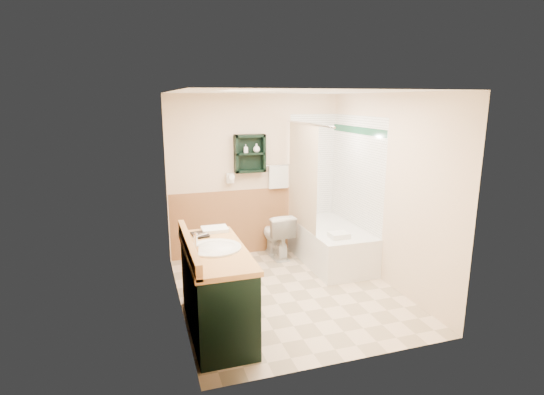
{
  "coord_description": "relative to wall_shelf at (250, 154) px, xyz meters",
  "views": [
    {
      "loc": [
        -1.67,
        -4.53,
        2.32
      ],
      "look_at": [
        -0.15,
        0.2,
        1.16
      ],
      "focal_mm": 28.0,
      "sensor_mm": 36.0,
      "label": 1
    }
  ],
  "objects": [
    {
      "name": "soap_bottle_b",
      "position": [
        0.1,
        -0.01,
        0.07
      ],
      "size": [
        0.1,
        0.13,
        0.1
      ],
      "primitive_type": "imported",
      "rotation": [
        0.0,
        0.0,
        -0.01
      ],
      "color": "white",
      "rests_on": "wall_shelf"
    },
    {
      "name": "back_wall",
      "position": [
        0.1,
        0.11,
        -0.35
      ],
      "size": [
        2.6,
        0.04,
        2.4
      ],
      "primitive_type": "cube",
      "color": "beige",
      "rests_on": "ground"
    },
    {
      "name": "soap_bottle_a",
      "position": [
        -0.06,
        -0.01,
        0.04
      ],
      "size": [
        0.06,
        0.12,
        0.06
      ],
      "primitive_type": "imported",
      "rotation": [
        0.0,
        0.0,
        -0.06
      ],
      "color": "white",
      "rests_on": "wall_shelf"
    },
    {
      "name": "right_wall",
      "position": [
        1.42,
        -1.41,
        -0.35
      ],
      "size": [
        0.04,
        3.0,
        2.4
      ],
      "primitive_type": "cube",
      "color": "beige",
      "rests_on": "ground"
    },
    {
      "name": "towel_bar",
      "position": [
        0.45,
        0.04,
        -0.2
      ],
      "size": [
        0.4,
        0.06,
        0.4
      ],
      "primitive_type": null,
      "color": "silver",
      "rests_on": "back_wall"
    },
    {
      "name": "curtain_rod",
      "position": [
        0.63,
        -0.66,
        0.45
      ],
      "size": [
        0.03,
        1.6,
        0.03
      ],
      "primitive_type": "cylinder",
      "rotation": [
        1.57,
        0.0,
        0.0
      ],
      "color": "silver",
      "rests_on": "back_wall"
    },
    {
      "name": "mirror_frame",
      "position": [
        -1.17,
        -1.96,
        -0.05
      ],
      "size": [
        1.3,
        1.3,
        1.0
      ],
      "primitive_type": null,
      "color": "brown",
      "rests_on": "left_wall"
    },
    {
      "name": "bathtub",
      "position": [
        1.03,
        -0.65,
        -1.28
      ],
      "size": [
        0.8,
        1.5,
        0.53
      ],
      "primitive_type": "cube",
      "color": "white",
      "rests_on": "ground"
    },
    {
      "name": "wainscot_back",
      "position": [
        0.1,
        0.08,
        -1.05
      ],
      "size": [
        2.58,
        2.58,
        1.0
      ],
      "primitive_type": null,
      "color": "#AD7146",
      "rests_on": "back_wall"
    },
    {
      "name": "counter_towel",
      "position": [
        -0.79,
        -1.43,
        -0.65
      ],
      "size": [
        0.29,
        0.22,
        0.04
      ],
      "primitive_type": "cube",
      "color": "silver",
      "rests_on": "vanity"
    },
    {
      "name": "left_wall",
      "position": [
        -1.22,
        -1.41,
        -0.35
      ],
      "size": [
        0.04,
        3.0,
        2.4
      ],
      "primitive_type": "cube",
      "color": "beige",
      "rests_on": "ground"
    },
    {
      "name": "tub_towel",
      "position": [
        0.9,
        -1.13,
        -0.98
      ],
      "size": [
        0.25,
        0.21,
        0.07
      ],
      "primitive_type": "cube",
      "color": "silver",
      "rests_on": "bathtub"
    },
    {
      "name": "mirror_glass",
      "position": [
        -1.17,
        -1.96,
        -0.05
      ],
      "size": [
        1.2,
        1.2,
        0.9
      ],
      "primitive_type": null,
      "color": "white",
      "rests_on": "left_wall"
    },
    {
      "name": "toilet",
      "position": [
        0.35,
        -0.2,
        -1.22
      ],
      "size": [
        0.41,
        0.7,
        0.67
      ],
      "primitive_type": "imported",
      "rotation": [
        0.0,
        0.0,
        3.19
      ],
      "color": "white",
      "rests_on": "ground"
    },
    {
      "name": "tile_right",
      "position": [
        1.38,
        -0.66,
        -0.5
      ],
      "size": [
        1.5,
        1.5,
        2.1
      ],
      "primitive_type": null,
      "color": "white",
      "rests_on": "right_wall"
    },
    {
      "name": "floor",
      "position": [
        0.1,
        -1.41,
        -1.55
      ],
      "size": [
        3.0,
        3.0,
        0.0
      ],
      "primitive_type": "plane",
      "color": "beige",
      "rests_on": "ground"
    },
    {
      "name": "tile_back",
      "position": [
        1.13,
        0.07,
        -0.5
      ],
      "size": [
        0.95,
        0.95,
        2.1
      ],
      "primitive_type": null,
      "color": "white",
      "rests_on": "back_wall"
    },
    {
      "name": "ceiling",
      "position": [
        0.1,
        -1.41,
        0.87
      ],
      "size": [
        2.6,
        3.0,
        0.04
      ],
      "primitive_type": "cube",
      "color": "white",
      "rests_on": "back_wall"
    },
    {
      "name": "shower_curtain",
      "position": [
        0.63,
        -0.48,
        -0.4
      ],
      "size": [
        1.05,
        1.05,
        1.7
      ],
      "primitive_type": null,
      "color": "beige",
      "rests_on": "curtain_rod"
    },
    {
      "name": "tile_accent",
      "position": [
        1.37,
        -0.66,
        0.35
      ],
      "size": [
        1.5,
        1.5,
        0.1
      ],
      "primitive_type": null,
      "color": "#154A2F",
      "rests_on": "right_wall"
    },
    {
      "name": "vanity_book",
      "position": [
        -1.06,
        -1.56,
        -0.56
      ],
      "size": [
        0.17,
        0.04,
        0.22
      ],
      "primitive_type": "imported",
      "rotation": [
        0.0,
        0.0,
        0.12
      ],
      "color": "black",
      "rests_on": "vanity"
    },
    {
      "name": "hair_dryer",
      "position": [
        -0.3,
        0.02,
        -0.35
      ],
      "size": [
        0.1,
        0.24,
        0.18
      ],
      "primitive_type": null,
      "color": "white",
      "rests_on": "back_wall"
    },
    {
      "name": "wainscot_left",
      "position": [
        -1.19,
        -1.41,
        -1.05
      ],
      "size": [
        2.98,
        2.98,
        1.0
      ],
      "primitive_type": null,
      "color": "#AD7146",
      "rests_on": "left_wall"
    },
    {
      "name": "wall_shelf",
      "position": [
        0.0,
        0.0,
        0.0
      ],
      "size": [
        0.45,
        0.15,
        0.55
      ],
      "primitive_type": "cube",
      "color": "black",
      "rests_on": "back_wall"
    },
    {
      "name": "vanity",
      "position": [
        -0.89,
        -2.0,
        -1.11
      ],
      "size": [
        0.59,
        1.39,
        0.88
      ],
      "primitive_type": "cube",
      "color": "black",
      "rests_on": "ground"
    }
  ]
}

